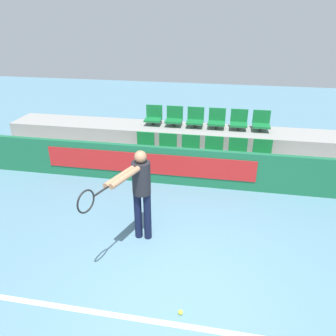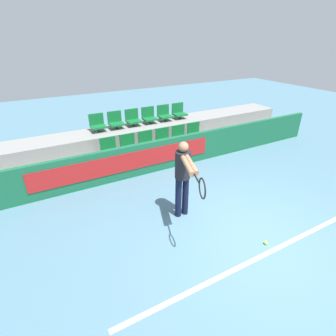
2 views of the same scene
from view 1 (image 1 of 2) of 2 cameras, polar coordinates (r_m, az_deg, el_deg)
ground_plane at (r=4.85m, az=0.93°, el=-22.37°), size 30.00×30.00×0.00m
court_baseline at (r=4.62m, az=0.15°, el=-25.48°), size 5.73×0.08×0.01m
barrier_wall at (r=7.32m, az=5.08°, el=0.02°), size 11.05×0.14×0.89m
bleacher_tier_front at (r=7.95m, az=5.70°, el=0.27°), size 10.65×1.02×0.41m
bleacher_tier_middle at (r=8.80m, az=6.36°, el=4.28°), size 10.65×1.02×0.82m
stadium_chair_0 at (r=8.10m, az=-4.06°, el=4.13°), size 0.44×0.38×0.51m
stadium_chair_1 at (r=7.99m, az=-0.14°, el=3.88°), size 0.44×0.38×0.51m
stadium_chair_2 at (r=7.91m, az=3.88°, el=3.59°), size 0.44×0.38×0.51m
stadium_chair_3 at (r=7.87m, az=7.95°, el=3.29°), size 0.44×0.38×0.51m
stadium_chair_4 at (r=7.88m, az=12.03°, el=2.97°), size 0.44×0.38×0.51m
stadium_chair_5 at (r=7.92m, az=16.09°, el=2.63°), size 0.44×0.38×0.51m
stadium_chair_6 at (r=8.90m, az=-2.54°, el=8.97°), size 0.44×0.38×0.51m
stadium_chair_7 at (r=8.80m, az=1.08°, el=8.79°), size 0.44×0.38×0.51m
stadium_chair_8 at (r=8.73m, az=4.77°, el=8.57°), size 0.44×0.38×0.51m
stadium_chair_9 at (r=8.69m, az=8.49°, el=8.30°), size 0.44×0.38×0.51m
stadium_chair_10 at (r=8.70m, az=12.22°, el=8.01°), size 0.44×0.38×0.51m
stadium_chair_11 at (r=8.74m, az=15.93°, el=7.68°), size 0.44×0.38×0.51m
tennis_player at (r=5.31m, az=-5.12°, el=-3.58°), size 0.63×1.51×1.65m
tennis_ball at (r=4.70m, az=2.19°, el=-23.80°), size 0.07×0.07×0.07m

